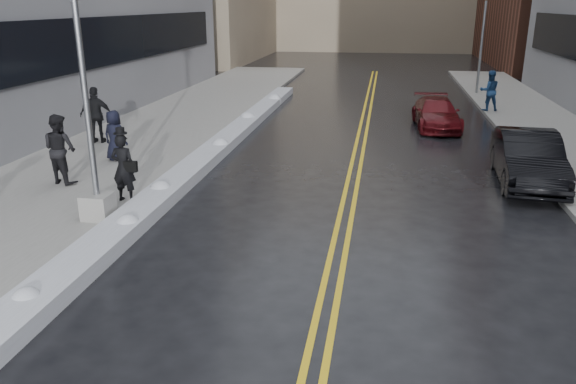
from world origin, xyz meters
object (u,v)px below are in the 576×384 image
at_px(pedestrian_east, 489,91).
at_px(car_black, 528,158).
at_px(car_maroon, 436,113).
at_px(fire_hydrant, 554,144).
at_px(pedestrian_c, 115,136).
at_px(pedestrian_d, 97,115).
at_px(lamppost, 88,120).
at_px(pedestrian_b, 60,149).
at_px(traffic_signal, 483,34).
at_px(pedestrian_fedora, 124,168).

xyz_separation_m(pedestrian_east, car_black, (-0.70, -11.26, -0.33)).
bearing_deg(car_maroon, fire_hydrant, -56.21).
xyz_separation_m(pedestrian_c, pedestrian_d, (-1.77, 2.21, 0.20)).
distance_m(pedestrian_c, car_maroon, 13.17).
relative_size(pedestrian_c, pedestrian_d, 0.81).
bearing_deg(car_maroon, pedestrian_c, -148.41).
xyz_separation_m(lamppost, pedestrian_b, (-2.34, 2.43, -1.39)).
height_order(pedestrian_b, pedestrian_c, pedestrian_b).
bearing_deg(lamppost, pedestrian_b, 133.86).
height_order(fire_hydrant, car_black, car_black).
distance_m(pedestrian_c, pedestrian_east, 17.61).
relative_size(traffic_signal, pedestrian_fedora, 3.38).
bearing_deg(car_maroon, pedestrian_fedora, -131.41).
bearing_deg(car_black, traffic_signal, 89.94).
bearing_deg(pedestrian_fedora, pedestrian_east, -123.42).
height_order(pedestrian_c, pedestrian_d, pedestrian_d).
bearing_deg(fire_hydrant, traffic_signal, 92.05).
height_order(fire_hydrant, pedestrian_fedora, pedestrian_fedora).
distance_m(lamppost, fire_hydrant, 14.81).
height_order(pedestrian_fedora, car_black, pedestrian_fedora).
bearing_deg(lamppost, car_maroon, 54.98).
bearing_deg(pedestrian_b, pedestrian_d, -55.22).
relative_size(pedestrian_d, car_maroon, 0.48).
xyz_separation_m(lamppost, pedestrian_east, (11.50, 16.32, -1.44)).
relative_size(pedestrian_fedora, pedestrian_b, 0.90).
xyz_separation_m(traffic_signal, pedestrian_c, (-13.74, -17.05, -2.43)).
distance_m(pedestrian_fedora, pedestrian_east, 18.87).
height_order(lamppost, pedestrian_c, lamppost).
distance_m(car_black, car_maroon, 7.76).
relative_size(pedestrian_b, pedestrian_d, 0.97).
bearing_deg(pedestrian_east, fire_hydrant, 87.70).
bearing_deg(pedestrian_fedora, pedestrian_d, -53.30).
xyz_separation_m(pedestrian_d, car_black, (14.50, -2.09, -0.41)).
height_order(pedestrian_b, car_black, pedestrian_b).
bearing_deg(traffic_signal, fire_hydrant, -87.95).
relative_size(fire_hydrant, car_maroon, 0.17).
relative_size(lamppost, pedestrian_c, 4.64).
relative_size(lamppost, pedestrian_fedora, 4.30).
xyz_separation_m(pedestrian_b, pedestrian_d, (-1.36, 4.72, 0.03)).
bearing_deg(pedestrian_fedora, car_black, -156.81).
height_order(traffic_signal, pedestrian_fedora, traffic_signal).
height_order(pedestrian_fedora, car_maroon, pedestrian_fedora).
bearing_deg(pedestrian_b, car_maroon, -119.07).
relative_size(pedestrian_east, car_black, 0.41).
height_order(traffic_signal, car_maroon, traffic_signal).
xyz_separation_m(pedestrian_d, pedestrian_east, (15.20, 9.16, -0.08)).
distance_m(fire_hydrant, traffic_signal, 14.30).
bearing_deg(fire_hydrant, car_maroon, 127.53).
relative_size(lamppost, pedestrian_b, 3.85).
bearing_deg(car_black, lamppost, -151.57).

